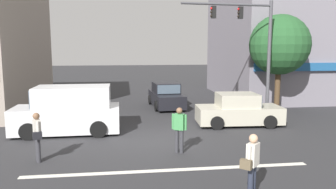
# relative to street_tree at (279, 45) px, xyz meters

# --- Properties ---
(ground_plane) EXTENTS (120.00, 120.00, 0.00)m
(ground_plane) POSITION_rel_street_tree_xyz_m (-7.62, -5.04, -3.96)
(ground_plane) COLOR #2B2B2D
(lane_marking_stripe) EXTENTS (9.00, 0.24, 0.01)m
(lane_marking_stripe) POSITION_rel_street_tree_xyz_m (-7.62, -8.54, -3.95)
(lane_marking_stripe) COLOR silver
(lane_marking_stripe) RESTS_ON ground
(building_right_corner) EXTENTS (10.01, 10.74, 9.63)m
(building_right_corner) POSITION_rel_street_tree_xyz_m (3.72, 6.45, 0.85)
(building_right_corner) COLOR slate
(building_right_corner) RESTS_ON ground
(street_tree) EXTENTS (3.50, 3.50, 5.72)m
(street_tree) POSITION_rel_street_tree_xyz_m (0.00, 0.00, 0.00)
(street_tree) COLOR #4C3823
(street_tree) RESTS_ON ground
(utility_pole_near_left) EXTENTS (1.40, 0.22, 7.82)m
(utility_pole_near_left) POSITION_rel_street_tree_xyz_m (-14.97, -0.10, 0.10)
(utility_pole_near_left) COLOR brown
(utility_pole_near_left) RESTS_ON ground
(traffic_light_mast) EXTENTS (4.88, 0.51, 6.20)m
(traffic_light_mast) POSITION_rel_street_tree_xyz_m (-2.37, -1.78, 0.22)
(traffic_light_mast) COLOR #47474C
(traffic_light_mast) RESTS_ON ground
(sedan_crossing_leftbound) EXTENTS (4.19, 2.05, 1.58)m
(sedan_crossing_leftbound) POSITION_rel_street_tree_xyz_m (-3.44, -2.98, -3.25)
(sedan_crossing_leftbound) COLOR #B7B29E
(sedan_crossing_leftbound) RESTS_ON ground
(van_waiting_far) EXTENTS (4.62, 2.07, 2.11)m
(van_waiting_far) POSITION_rel_street_tree_xyz_m (-11.44, -3.50, -2.95)
(van_waiting_far) COLOR silver
(van_waiting_far) RESTS_ON ground
(sedan_approaching_near) EXTENTS (2.11, 4.21, 1.58)m
(sedan_approaching_near) POSITION_rel_street_tree_xyz_m (-6.34, 2.43, -3.25)
(sedan_approaching_near) COLOR black
(sedan_approaching_near) RESTS_ON ground
(pedestrian_foreground_with_bag) EXTENTS (0.61, 0.56, 1.67)m
(pedestrian_foreground_with_bag) POSITION_rel_street_tree_xyz_m (-5.84, -10.71, -3.00)
(pedestrian_foreground_with_bag) COLOR #232838
(pedestrian_foreground_with_bag) RESTS_ON ground
(pedestrian_mid_crossing) EXTENTS (0.51, 0.36, 1.67)m
(pedestrian_mid_crossing) POSITION_rel_street_tree_xyz_m (-7.05, -6.88, -3.01)
(pedestrian_mid_crossing) COLOR #333338
(pedestrian_mid_crossing) RESTS_ON ground
(pedestrian_far_side) EXTENTS (0.41, 0.69, 1.67)m
(pedestrian_far_side) POSITION_rel_street_tree_xyz_m (-11.87, -7.21, -3.00)
(pedestrian_far_side) COLOR #333338
(pedestrian_far_side) RESTS_ON ground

